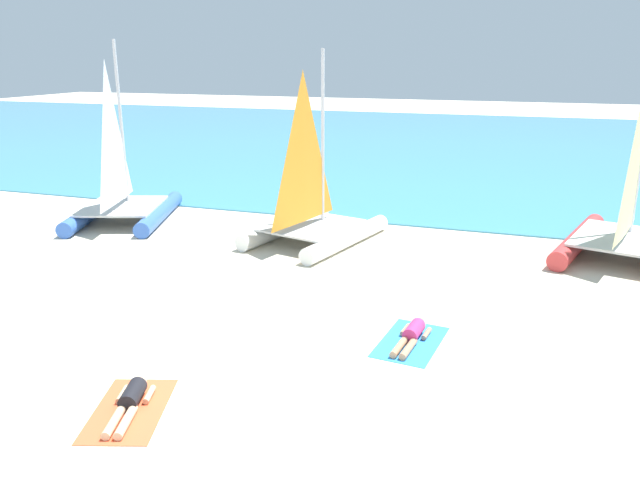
% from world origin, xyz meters
% --- Properties ---
extents(ground_plane, '(120.00, 120.00, 0.00)m').
position_xyz_m(ground_plane, '(0.00, 10.00, 0.00)').
color(ground_plane, beige).
extents(ocean_water, '(120.00, 40.00, 0.05)m').
position_xyz_m(ocean_water, '(0.00, 31.21, 0.03)').
color(ocean_water, teal).
rests_on(ocean_water, ground).
extents(sailboat_red, '(4.21, 5.43, 6.25)m').
position_xyz_m(sailboat_red, '(7.26, 9.87, 0.93)').
color(sailboat_red, '#CC3838').
rests_on(sailboat_red, ground).
extents(sailboat_white, '(3.71, 4.83, 5.59)m').
position_xyz_m(sailboat_white, '(-1.44, 8.62, 0.83)').
color(sailboat_white, white).
rests_on(sailboat_white, ground).
extents(sailboat_blue, '(4.16, 5.20, 5.90)m').
position_xyz_m(sailboat_blue, '(-8.27, 8.77, 0.88)').
color(sailboat_blue, blue).
rests_on(sailboat_blue, ground).
extents(towel_left, '(1.63, 2.15, 0.01)m').
position_xyz_m(towel_left, '(-1.13, -1.05, 0.01)').
color(towel_left, '#EA5933').
rests_on(towel_left, ground).
extents(sunbather_left, '(0.84, 1.54, 0.30)m').
position_xyz_m(sunbather_left, '(-1.15, -0.99, 0.13)').
color(sunbather_left, black).
rests_on(sunbather_left, towel_left).
extents(towel_right, '(1.30, 2.01, 0.01)m').
position_xyz_m(towel_right, '(2.65, 2.79, 0.01)').
color(towel_right, '#338CD8').
rests_on(towel_right, ground).
extents(sunbather_right, '(0.59, 1.57, 0.30)m').
position_xyz_m(sunbather_right, '(2.65, 2.86, 0.13)').
color(sunbather_right, '#D83372').
rests_on(sunbather_right, towel_right).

